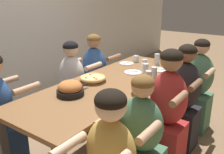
# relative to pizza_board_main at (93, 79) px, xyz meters

# --- Properties ---
(ground_plane) EXTENTS (18.00, 18.00, 0.00)m
(ground_plane) POSITION_rel_pizza_board_main_xyz_m (0.12, -0.16, -0.81)
(ground_plane) COLOR #896B4C
(ground_plane) RESTS_ON ground
(dining_table) EXTENTS (2.29, 0.81, 0.78)m
(dining_table) POSITION_rel_pizza_board_main_xyz_m (0.12, -0.16, -0.12)
(dining_table) COLOR brown
(dining_table) RESTS_ON ground
(pizza_board_main) EXTENTS (0.28, 0.28, 0.06)m
(pizza_board_main) POSITION_rel_pizza_board_main_xyz_m (0.00, 0.00, 0.00)
(pizza_board_main) COLOR brown
(pizza_board_main) RESTS_ON dining_table
(skillet_bowl) EXTENTS (0.36, 0.25, 0.14)m
(skillet_bowl) POSITION_rel_pizza_board_main_xyz_m (-0.40, -0.07, 0.03)
(skillet_bowl) COLOR black
(skillet_bowl) RESTS_ON dining_table
(empty_plate_a) EXTENTS (0.20, 0.20, 0.02)m
(empty_plate_a) POSITION_rel_pizza_board_main_xyz_m (0.51, -0.19, -0.03)
(empty_plate_a) COLOR white
(empty_plate_a) RESTS_ON dining_table
(empty_plate_b) EXTENTS (0.19, 0.19, 0.02)m
(empty_plate_b) POSITION_rel_pizza_board_main_xyz_m (0.79, 0.08, -0.03)
(empty_plate_b) COLOR white
(empty_plate_b) RESTS_ON dining_table
(empty_plate_c) EXTENTS (0.18, 0.18, 0.02)m
(empty_plate_c) POSITION_rel_pizza_board_main_xyz_m (0.78, -0.42, -0.03)
(empty_plate_c) COLOR white
(empty_plate_c) RESTS_ON dining_table
(cocktail_glass_blue) EXTENTS (0.07, 0.07, 0.11)m
(cocktail_glass_blue) POSITION_rel_pizza_board_main_xyz_m (0.95, 0.03, 0.01)
(cocktail_glass_blue) COLOR silver
(cocktail_glass_blue) RESTS_ON dining_table
(drinking_glass_a) EXTENTS (0.07, 0.07, 0.13)m
(drinking_glass_a) POSITION_rel_pizza_board_main_xyz_m (0.94, -0.43, 0.03)
(drinking_glass_a) COLOR silver
(drinking_glass_a) RESTS_ON dining_table
(drinking_glass_b) EXTENTS (0.07, 0.07, 0.13)m
(drinking_glass_b) POSITION_rel_pizza_board_main_xyz_m (0.46, -0.48, 0.03)
(drinking_glass_b) COLOR silver
(drinking_glass_b) RESTS_ON dining_table
(drinking_glass_c) EXTENTS (0.06, 0.06, 0.13)m
(drinking_glass_c) POSITION_rel_pizza_board_main_xyz_m (0.31, -0.49, 0.03)
(drinking_glass_c) COLOR silver
(drinking_glass_c) RESTS_ON dining_table
(drinking_glass_d) EXTENTS (0.06, 0.06, 0.14)m
(drinking_glass_d) POSITION_rel_pizza_board_main_xyz_m (0.64, -0.26, 0.03)
(drinking_glass_d) COLOR silver
(drinking_glass_d) RESTS_ON dining_table
(drinking_glass_e) EXTENTS (0.07, 0.07, 0.14)m
(drinking_glass_e) POSITION_rel_pizza_board_main_xyz_m (0.51, -0.35, 0.04)
(drinking_glass_e) COLOR silver
(drinking_glass_e) RESTS_ON dining_table
(drinking_glass_f) EXTENTS (0.07, 0.07, 0.14)m
(drinking_glass_f) POSITION_rel_pizza_board_main_xyz_m (1.01, -0.25, 0.03)
(drinking_glass_f) COLOR silver
(drinking_glass_f) RESTS_ON dining_table
(diner_far_center) EXTENTS (0.51, 0.40, 1.14)m
(diner_far_center) POSITION_rel_pizza_board_main_xyz_m (0.17, 0.46, -0.30)
(diner_far_center) COLOR silver
(diner_far_center) RESTS_ON ground
(diner_far_midright) EXTENTS (0.51, 0.40, 1.17)m
(diner_far_midright) POSITION_rel_pizza_board_main_xyz_m (0.60, 0.46, -0.29)
(diner_far_midright) COLOR #2D5193
(diner_far_midright) RESTS_ON ground
(diner_near_midright) EXTENTS (0.51, 0.40, 1.18)m
(diner_near_midright) POSITION_rel_pizza_board_main_xyz_m (0.57, -0.79, -0.27)
(diner_near_midright) COLOR #232328
(diner_near_midright) RESTS_ON ground
(diner_near_center) EXTENTS (0.51, 0.40, 1.21)m
(diner_near_center) POSITION_rel_pizza_board_main_xyz_m (0.15, -0.79, -0.25)
(diner_near_center) COLOR #B22D2D
(diner_near_center) RESTS_ON ground
(diner_near_right) EXTENTS (0.51, 0.40, 1.16)m
(diner_near_right) POSITION_rel_pizza_board_main_xyz_m (1.06, -0.79, -0.29)
(diner_near_right) COLOR #477556
(diner_near_right) RESTS_ON ground
(diner_far_left) EXTENTS (0.51, 0.40, 1.18)m
(diner_far_left) POSITION_rel_pizza_board_main_xyz_m (-0.81, 0.46, -0.27)
(diner_far_left) COLOR #2D5193
(diner_far_left) RESTS_ON ground
(diner_near_midleft) EXTENTS (0.51, 0.40, 1.11)m
(diner_near_midleft) POSITION_rel_pizza_board_main_xyz_m (-0.37, -0.79, -0.32)
(diner_near_midleft) COLOR #477556
(diner_near_midleft) RESTS_ON ground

